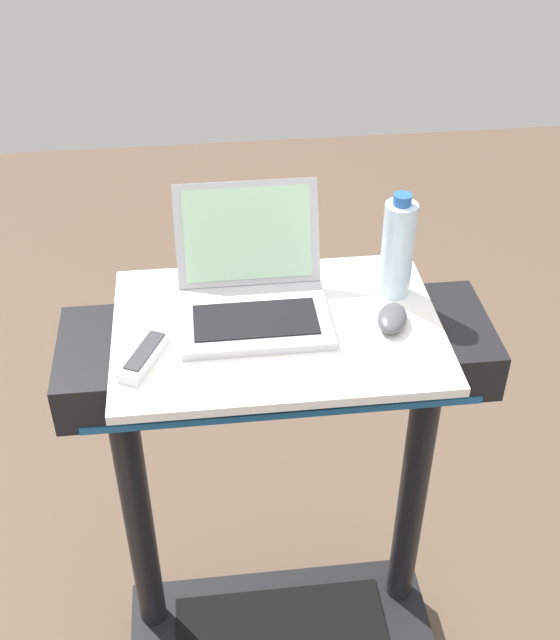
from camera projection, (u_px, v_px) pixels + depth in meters
name	position (u px, v px, depth m)	size (l,w,h in m)	color
desk_board	(277.00, 329.00, 1.67)	(0.67, 0.47, 0.02)	white
laptop	(252.00, 290.00, 1.68)	(0.31, 0.31, 0.22)	#B7B7BC
computer_mouse	(392.00, 318.00, 1.65)	(0.06, 0.10, 0.03)	#4C4C51
water_bottle	(398.00, 248.00, 1.69)	(0.07, 0.07, 0.24)	silver
tv_remote	(145.00, 355.00, 1.57)	(0.11, 0.16, 0.02)	silver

